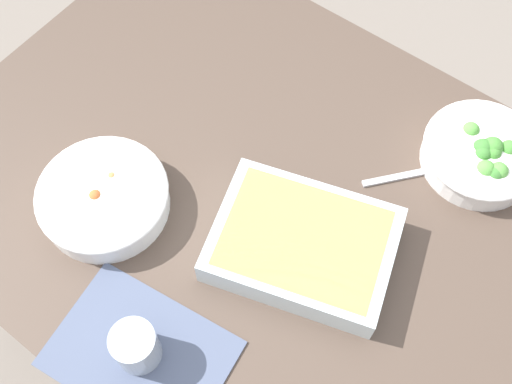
{
  "coord_description": "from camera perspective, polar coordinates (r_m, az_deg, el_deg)",
  "views": [
    {
      "loc": [
        0.33,
        -0.44,
        1.75
      ],
      "look_at": [
        0.0,
        0.0,
        0.74
      ],
      "focal_mm": 44.41,
      "sensor_mm": 36.0,
      "label": 1
    }
  ],
  "objects": [
    {
      "name": "stew_bowl",
      "position": [
        1.14,
        -13.53,
        -0.54
      ],
      "size": [
        0.23,
        0.23,
        0.06
      ],
      "color": "white",
      "rests_on": "dining_table"
    },
    {
      "name": "dining_table",
      "position": [
        1.23,
        0.0,
        -1.99
      ],
      "size": [
        1.2,
        0.9,
        0.74
      ],
      "color": "#4C3D33",
      "rests_on": "ground_plane"
    },
    {
      "name": "baking_dish",
      "position": [
        1.07,
        4.24,
        -4.69
      ],
      "size": [
        0.35,
        0.3,
        0.06
      ],
      "color": "silver",
      "rests_on": "dining_table"
    },
    {
      "name": "broccoli_bowl",
      "position": [
        1.23,
        19.64,
        3.26
      ],
      "size": [
        0.22,
        0.22,
        0.07
      ],
      "color": "white",
      "rests_on": "dining_table"
    },
    {
      "name": "spoon_by_broccoli",
      "position": [
        1.21,
        14.68,
        1.77
      ],
      "size": [
        0.13,
        0.15,
        0.01
      ],
      "color": "silver",
      "rests_on": "dining_table"
    },
    {
      "name": "ground_plane",
      "position": [
        1.84,
        0.0,
        -11.02
      ],
      "size": [
        6.0,
        6.0,
        0.0
      ],
      "primitive_type": "plane",
      "color": "slate"
    },
    {
      "name": "spoon_by_stew",
      "position": [
        1.17,
        -11.57,
        0.09
      ],
      "size": [
        0.05,
        0.18,
        0.01
      ],
      "color": "silver",
      "rests_on": "dining_table"
    },
    {
      "name": "drink_cup",
      "position": [
        1.02,
        -10.72,
        -13.59
      ],
      "size": [
        0.07,
        0.07,
        0.08
      ],
      "color": "#B2BCC6",
      "rests_on": "dining_table"
    },
    {
      "name": "placemat",
      "position": [
        1.06,
        -10.38,
        -14.1
      ],
      "size": [
        0.3,
        0.23,
        0.0
      ],
      "primitive_type": "cube",
      "rotation": [
        0.0,
        0.0,
        0.13
      ],
      "color": "#4C5670",
      "rests_on": "dining_table"
    }
  ]
}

